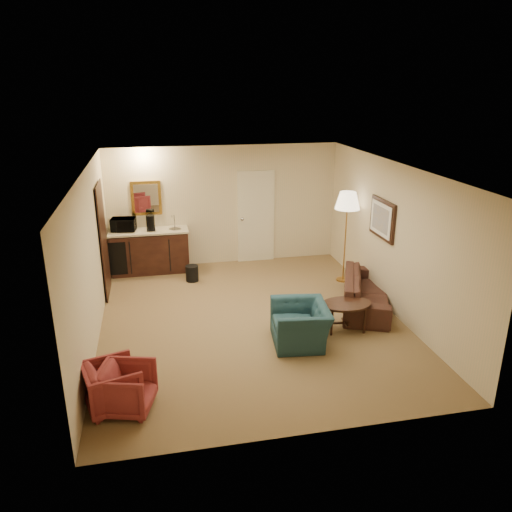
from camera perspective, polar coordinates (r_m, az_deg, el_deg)
The scene contains 12 objects.
ground at distance 8.61m, azimuth -0.55°, elevation -7.34°, with size 6.00×6.00×0.00m, color olive.
room_walls at distance 8.70m, azimuth -2.21°, elevation 5.04°, with size 5.02×6.01×2.61m.
wetbar_cabinet at distance 10.82m, azimuth -12.02°, elevation 0.55°, with size 1.64×0.58×0.92m, color #3B1D12.
sofa at distance 9.19m, azimuth 12.53°, elevation -3.35°, with size 2.00×0.58×0.78m, color black.
teal_armchair at distance 7.77m, azimuth 5.12°, elevation -7.07°, with size 0.95×0.62×0.83m, color #1B3A44.
rose_chair_near at distance 6.61m, azimuth -16.10°, elevation -13.85°, with size 0.64×0.60×0.66m, color #9C3337.
rose_chair_far at distance 6.52m, azimuth -14.61°, elevation -14.26°, with size 0.63×0.59×0.65m, color #9C3337.
coffee_table at distance 8.33m, azimuth 10.18°, elevation -6.79°, with size 0.83×0.56×0.48m, color black.
floor_lamp at distance 10.11m, azimuth 10.18°, elevation 2.13°, with size 0.49×0.49×1.85m, color #B8853D.
waste_bin at distance 10.26m, azimuth -7.32°, elevation -1.98°, with size 0.26×0.26×0.33m, color black.
microwave at distance 10.72m, azimuth -14.93°, elevation 3.65°, with size 0.49×0.27×0.33m, color black.
coffee_maker at distance 10.60m, azimuth -11.96°, elevation 3.71°, with size 0.18×0.18×0.33m, color black.
Camera 1 is at (-1.49, -7.55, 3.86)m, focal length 35.00 mm.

